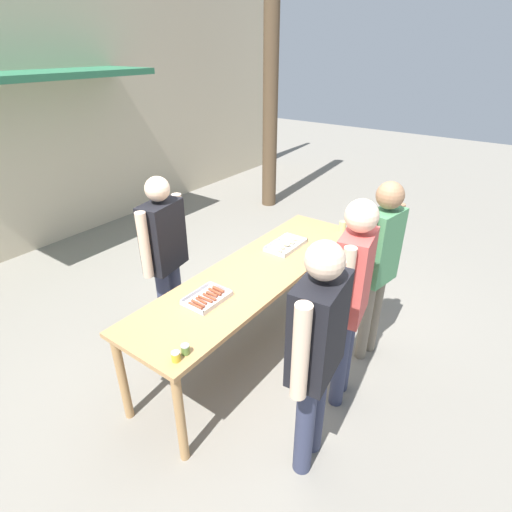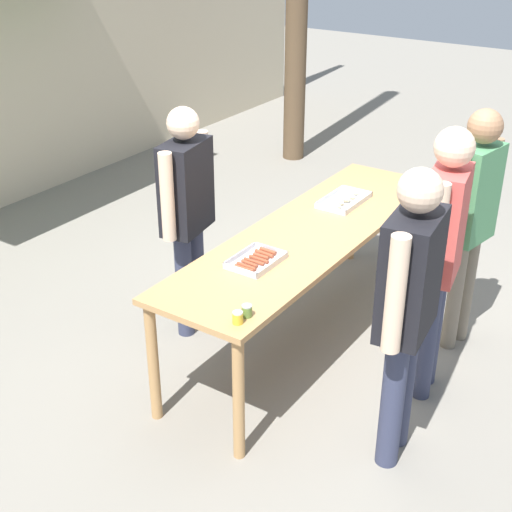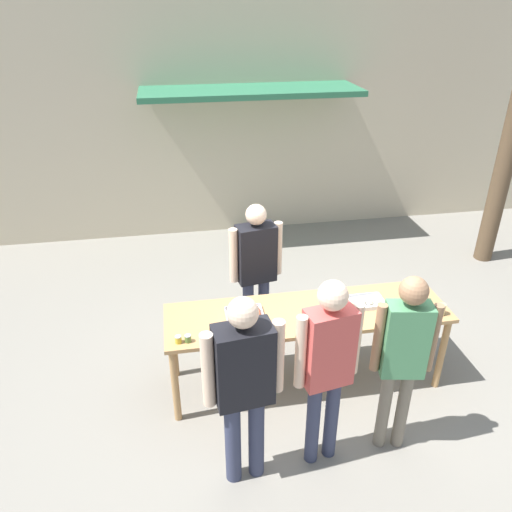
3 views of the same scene
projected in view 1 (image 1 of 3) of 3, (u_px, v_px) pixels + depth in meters
The scene contains 13 objects.
ground_plane at pixel (256, 344), 4.12m from camera, with size 24.00×24.00×0.00m, color gray.
building_facade_back at pixel (6, 86), 5.13m from camera, with size 12.00×1.11×4.50m.
serving_table at pixel (256, 279), 3.75m from camera, with size 2.82×0.77×0.88m.
food_tray_sausages at pixel (207, 298), 3.27m from camera, with size 0.36×0.26×0.04m.
food_tray_buns at pixel (285, 245), 4.12m from camera, with size 0.45×0.26×0.06m.
condiment_jar_mustard at pixel (176, 356), 2.63m from camera, with size 0.06×0.06×0.07m.
condiment_jar_ketchup at pixel (185, 349), 2.69m from camera, with size 0.06×0.06×0.07m.
beer_cup at pixel (342, 227), 4.44m from camera, with size 0.08×0.08×0.12m.
person_server_behind_table at pixel (164, 248), 3.78m from camera, with size 0.60×0.30×1.73m.
person_customer_holding_hotdog at pixel (317, 345), 2.50m from camera, with size 0.64×0.30×1.79m.
person_customer_with_cup at pixel (380, 257), 3.50m from camera, with size 0.52×0.26×1.77m.
person_customer_waiting_in_line at pixel (352, 289), 3.01m from camera, with size 0.56×0.28×1.82m.
utility_pole at pixel (272, 7), 6.20m from camera, with size 1.10×0.26×6.36m.
Camera 1 is at (-2.59, -1.89, 2.74)m, focal length 28.00 mm.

